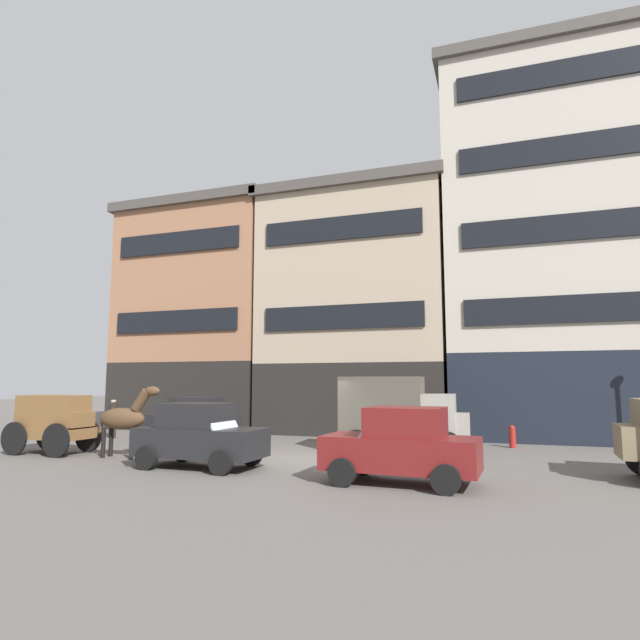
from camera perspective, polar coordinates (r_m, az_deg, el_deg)
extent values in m
plane|color=#605B56|center=(17.32, -1.93, -14.89)|extent=(120.00, 120.00, 0.00)
cube|color=black|center=(29.56, -12.64, -8.02)|extent=(8.39, 5.60, 3.45)
cube|color=#9E6B4C|center=(29.99, -12.35, 3.17)|extent=(8.39, 5.60, 8.20)
cube|color=#47423D|center=(31.02, -12.15, 11.10)|extent=(8.89, 6.10, 0.50)
cube|color=black|center=(27.32, -15.59, -0.12)|extent=(7.04, 0.12, 1.10)
cube|color=black|center=(28.08, -15.32, 8.21)|extent=(7.04, 0.12, 1.10)
cube|color=black|center=(26.06, 4.21, -8.51)|extent=(8.88, 5.60, 3.30)
cube|color=tan|center=(26.52, 4.11, 4.04)|extent=(8.88, 5.60, 8.24)
cube|color=#47423D|center=(27.67, 4.03, 12.97)|extent=(9.38, 6.10, 0.50)
cube|color=black|center=(23.47, 2.34, 0.35)|extent=(7.46, 0.12, 1.10)
cube|color=black|center=(24.33, 2.29, 10.02)|extent=(7.46, 0.12, 1.10)
cube|color=black|center=(25.31, 25.31, -7.55)|extent=(9.52, 5.60, 3.64)
cube|color=#B7AD9E|center=(26.48, 24.38, 10.93)|extent=(9.52, 5.60, 13.16)
cube|color=#47423D|center=(29.22, 23.66, 23.82)|extent=(10.02, 6.10, 0.50)
cube|color=black|center=(22.64, 25.63, 1.11)|extent=(8.00, 0.12, 1.10)
cube|color=black|center=(23.29, 25.22, 9.16)|extent=(8.00, 0.12, 1.10)
cube|color=black|center=(24.36, 24.81, 16.63)|extent=(8.00, 0.12, 1.10)
cube|color=black|center=(25.81, 24.41, 23.37)|extent=(8.00, 0.12, 1.10)
cube|color=brown|center=(20.45, -27.28, -10.93)|extent=(2.71, 1.31, 0.36)
cube|color=brown|center=(20.40, -27.17, -8.89)|extent=(2.30, 1.11, 1.10)
cube|color=brown|center=(19.61, -24.84, -9.86)|extent=(0.40, 1.04, 0.50)
cylinder|color=black|center=(20.34, -24.05, -11.54)|extent=(1.10, 0.08, 1.10)
cylinder|color=black|center=(19.33, -26.96, -11.68)|extent=(1.10, 0.08, 1.10)
cylinder|color=black|center=(21.60, -27.62, -11.05)|extent=(1.10, 0.08, 1.10)
cylinder|color=black|center=(20.64, -30.52, -11.12)|extent=(1.10, 0.08, 1.10)
ellipsoid|color=#513823|center=(18.44, -20.85, -10.06)|extent=(1.70, 0.61, 0.70)
cylinder|color=#513823|center=(17.96, -18.98, -8.32)|extent=(0.66, 0.32, 0.76)
ellipsoid|color=#513823|center=(17.71, -17.91, -7.41)|extent=(0.56, 0.24, 0.30)
cylinder|color=#513823|center=(18.97, -22.78, -10.33)|extent=(0.27, 0.10, 0.65)
cylinder|color=black|center=(18.30, -19.23, -12.58)|extent=(0.14, 0.14, 0.95)
cylinder|color=black|center=(18.02, -19.95, -12.65)|extent=(0.14, 0.14, 0.95)
cylinder|color=black|center=(18.99, -21.91, -12.25)|extent=(0.14, 0.14, 0.95)
cylinder|color=black|center=(18.72, -22.64, -12.30)|extent=(0.14, 0.14, 0.95)
cube|color=#7A6B4C|center=(15.40, 31.47, -11.29)|extent=(0.96, 1.48, 0.80)
cube|color=gray|center=(18.57, 12.47, -10.25)|extent=(1.49, 1.77, 1.50)
cube|color=gray|center=(18.56, 14.69, -11.12)|extent=(0.97, 1.49, 0.80)
cube|color=#4C473D|center=(18.76, 6.88, -9.40)|extent=(2.90, 2.04, 2.10)
cube|color=silver|center=(18.54, 13.85, -9.44)|extent=(0.26, 1.37, 0.64)
cylinder|color=black|center=(19.57, 14.06, -12.52)|extent=(0.85, 0.26, 0.84)
cylinder|color=black|center=(17.68, 13.83, -13.16)|extent=(0.85, 0.26, 0.84)
cylinder|color=black|center=(19.91, 5.19, -12.59)|extent=(0.85, 0.26, 0.84)
cylinder|color=black|center=(18.06, 4.02, -13.20)|extent=(0.85, 0.26, 0.84)
cube|color=maroon|center=(13.10, 8.79, -14.22)|extent=(3.79, 1.81, 0.80)
cube|color=maroon|center=(12.98, 9.38, -10.94)|extent=(1.88, 1.54, 0.70)
cube|color=silver|center=(13.21, 5.73, -11.49)|extent=(0.41, 1.33, 0.56)
cylinder|color=black|center=(12.70, 2.40, -16.34)|extent=(0.67, 0.22, 0.66)
cylinder|color=black|center=(14.28, 4.79, -15.27)|extent=(0.67, 0.22, 0.66)
cylinder|color=black|center=(12.11, 13.61, -16.64)|extent=(0.67, 0.22, 0.66)
cylinder|color=black|center=(13.75, 14.73, -15.40)|extent=(0.67, 0.22, 0.66)
cube|color=black|center=(22.16, -13.84, -11.02)|extent=(3.74, 1.70, 0.80)
cube|color=black|center=(22.04, -13.45, -9.10)|extent=(1.84, 1.49, 0.70)
cube|color=silver|center=(22.49, -15.34, -9.33)|extent=(0.37, 1.32, 0.56)
cylinder|color=black|center=(22.14, -17.74, -11.94)|extent=(0.66, 0.20, 0.66)
cylinder|color=black|center=(23.53, -15.33, -11.70)|extent=(0.66, 0.20, 0.66)
cylinder|color=black|center=(20.87, -12.22, -12.44)|extent=(0.66, 0.20, 0.66)
cylinder|color=black|center=(22.34, -10.04, -12.11)|extent=(0.66, 0.20, 0.66)
cube|color=black|center=(15.70, -12.96, -12.88)|extent=(3.75, 1.72, 0.80)
cube|color=black|center=(15.72, -13.35, -10.11)|extent=(1.85, 1.50, 0.70)
cube|color=silver|center=(15.27, -10.68, -10.77)|extent=(0.38, 1.32, 0.56)
cylinder|color=black|center=(15.85, -7.53, -14.39)|extent=(0.67, 0.20, 0.66)
cylinder|color=black|center=(14.40, -10.83, -15.10)|extent=(0.67, 0.20, 0.66)
cylinder|color=black|center=(17.11, -14.81, -13.66)|extent=(0.67, 0.20, 0.66)
cylinder|color=black|center=(15.78, -18.49, -14.13)|extent=(0.67, 0.20, 0.66)
cylinder|color=black|center=(25.11, -21.97, -10.91)|extent=(0.16, 0.16, 0.85)
cylinder|color=black|center=(24.98, -21.61, -10.95)|extent=(0.16, 0.16, 0.85)
cylinder|color=black|center=(25.00, -21.72, -9.25)|extent=(0.37, 0.37, 0.62)
sphere|color=tan|center=(24.98, -21.67, -8.24)|extent=(0.22, 0.22, 0.22)
cylinder|color=black|center=(24.98, -21.66, -8.02)|extent=(0.28, 0.28, 0.02)
cylinder|color=black|center=(24.97, -21.66, -7.90)|extent=(0.18, 0.18, 0.09)
cylinder|color=maroon|center=(21.15, 20.33, -12.05)|extent=(0.24, 0.24, 0.70)
sphere|color=maroon|center=(21.11, 20.29, -11.05)|extent=(0.22, 0.22, 0.22)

